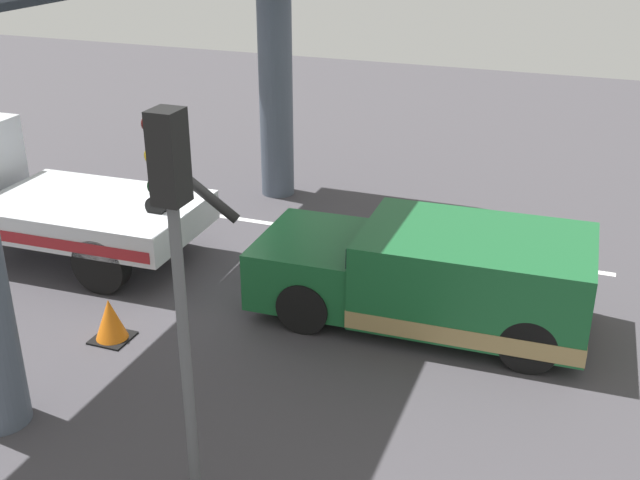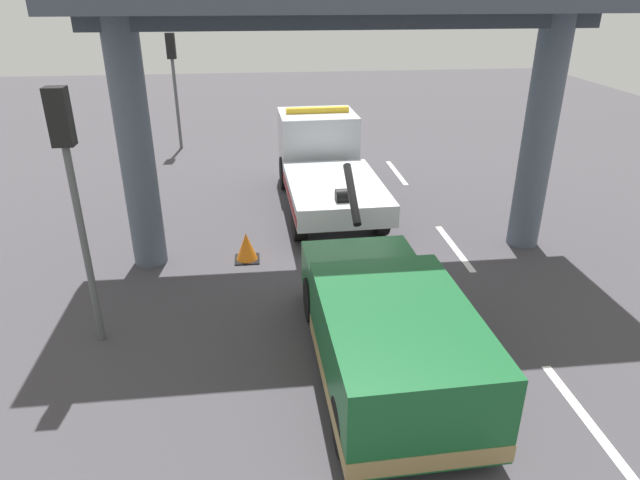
# 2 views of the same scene
# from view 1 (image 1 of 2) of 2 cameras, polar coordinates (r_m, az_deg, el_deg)

# --- Properties ---
(ground_plane) EXTENTS (60.00, 40.00, 0.10)m
(ground_plane) POSITION_cam_1_polar(r_m,az_deg,el_deg) (14.17, -10.07, -2.76)
(ground_plane) COLOR #423F44
(lane_stripe_west) EXTENTS (2.60, 0.16, 0.01)m
(lane_stripe_west) POSITION_cam_1_polar(r_m,az_deg,el_deg) (14.93, 15.99, -1.70)
(lane_stripe_west) COLOR silver
(lane_stripe_west) RESTS_ON ground
(lane_stripe_mid) EXTENTS (2.60, 0.16, 0.01)m
(lane_stripe_mid) POSITION_cam_1_polar(r_m,az_deg,el_deg) (16.35, -5.29, 1.46)
(lane_stripe_mid) COLOR silver
(lane_stripe_mid) RESTS_ON ground
(lane_stripe_east) EXTENTS (2.60, 0.16, 0.01)m
(lane_stripe_east) POSITION_cam_1_polar(r_m,az_deg,el_deg) (19.58, -21.38, 3.73)
(lane_stripe_east) COLOR silver
(lane_stripe_east) RESTS_ON ground
(tow_truck_white) EXTENTS (7.28, 2.57, 2.46)m
(tow_truck_white) POSITION_cam_1_polar(r_m,az_deg,el_deg) (15.78, -22.14, 3.55)
(tow_truck_white) COLOR silver
(tow_truck_white) RESTS_ON ground
(towed_van_green) EXTENTS (5.26, 2.35, 1.58)m
(towed_van_green) POSITION_cam_1_polar(r_m,az_deg,el_deg) (12.28, 8.56, -2.72)
(towed_van_green) COLOR #195B2D
(towed_van_green) RESTS_ON ground
(traffic_light_near) EXTENTS (0.39, 0.32, 4.50)m
(traffic_light_near) POSITION_cam_1_polar(r_m,az_deg,el_deg) (7.57, -10.72, 0.41)
(traffic_light_near) COLOR #515456
(traffic_light_near) RESTS_ON ground
(traffic_cone_orange) EXTENTS (0.57, 0.57, 0.68)m
(traffic_cone_orange) POSITION_cam_1_polar(r_m,az_deg,el_deg) (12.28, -15.16, -5.74)
(traffic_cone_orange) COLOR orange
(traffic_cone_orange) RESTS_ON ground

